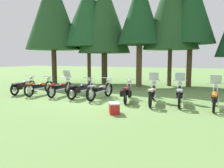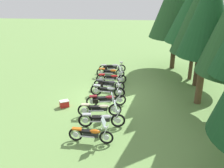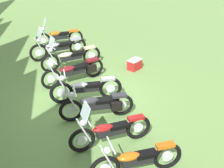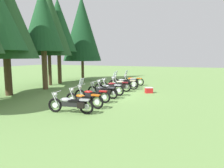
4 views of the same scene
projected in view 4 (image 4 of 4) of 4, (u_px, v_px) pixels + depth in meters
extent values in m
plane|color=#6B934C|center=(111.00, 95.00, 14.11)|extent=(80.00, 80.00, 0.00)
torus|color=black|center=(55.00, 105.00, 9.64)|extent=(0.21, 0.69, 0.69)
cylinder|color=silver|center=(55.00, 105.00, 9.64)|extent=(0.09, 0.27, 0.26)
torus|color=black|center=(86.00, 107.00, 9.29)|extent=(0.21, 0.69, 0.69)
cylinder|color=silver|center=(86.00, 107.00, 9.29)|extent=(0.09, 0.27, 0.26)
cube|color=black|center=(70.00, 103.00, 9.45)|extent=(0.34, 0.80, 0.27)
ellipsoid|color=#9EA0A8|center=(66.00, 100.00, 9.48)|extent=(0.36, 0.58, 0.21)
cube|color=black|center=(75.00, 101.00, 9.39)|extent=(0.33, 0.55, 0.10)
cube|color=#9EA0A8|center=(85.00, 100.00, 9.27)|extent=(0.27, 0.47, 0.08)
cylinder|color=silver|center=(55.00, 99.00, 9.51)|extent=(0.10, 0.34, 0.65)
cylinder|color=silver|center=(57.00, 99.00, 9.67)|extent=(0.10, 0.34, 0.65)
cylinder|color=silver|center=(57.00, 92.00, 9.53)|extent=(0.75, 0.15, 0.04)
sphere|color=silver|center=(56.00, 94.00, 9.56)|extent=(0.19, 0.19, 0.17)
cylinder|color=silver|center=(75.00, 105.00, 9.56)|extent=(0.20, 0.77, 0.08)
cube|color=black|center=(81.00, 105.00, 9.16)|extent=(0.19, 0.34, 0.26)
cube|color=black|center=(84.00, 104.00, 9.50)|extent=(0.19, 0.34, 0.26)
torus|color=black|center=(72.00, 99.00, 10.87)|extent=(0.13, 0.72, 0.72)
cylinder|color=silver|center=(72.00, 99.00, 10.87)|extent=(0.06, 0.28, 0.28)
torus|color=black|center=(97.00, 102.00, 10.25)|extent=(0.13, 0.72, 0.72)
cylinder|color=silver|center=(97.00, 102.00, 10.25)|extent=(0.06, 0.28, 0.28)
cube|color=black|center=(84.00, 99.00, 10.55)|extent=(0.23, 0.76, 0.21)
ellipsoid|color=#D16014|center=(81.00, 96.00, 10.62)|extent=(0.27, 0.54, 0.17)
cube|color=black|center=(88.00, 97.00, 10.45)|extent=(0.26, 0.51, 0.10)
cube|color=#D16014|center=(96.00, 95.00, 10.24)|extent=(0.20, 0.45, 0.08)
cylinder|color=silver|center=(72.00, 94.00, 10.74)|extent=(0.06, 0.34, 0.65)
cylinder|color=silver|center=(73.00, 94.00, 10.88)|extent=(0.06, 0.34, 0.65)
cylinder|color=silver|center=(74.00, 88.00, 10.73)|extent=(0.63, 0.06, 0.04)
sphere|color=silver|center=(72.00, 90.00, 10.78)|extent=(0.18, 0.18, 0.17)
cylinder|color=silver|center=(88.00, 100.00, 10.61)|extent=(0.11, 0.75, 0.08)
torus|color=black|center=(80.00, 95.00, 12.06)|extent=(0.12, 0.70, 0.70)
cylinder|color=silver|center=(80.00, 95.00, 12.06)|extent=(0.06, 0.27, 0.27)
torus|color=black|center=(105.00, 97.00, 11.53)|extent=(0.12, 0.70, 0.70)
cylinder|color=silver|center=(105.00, 97.00, 11.53)|extent=(0.06, 0.27, 0.27)
cube|color=black|center=(92.00, 94.00, 11.78)|extent=(0.22, 0.78, 0.22)
ellipsoid|color=#B21919|center=(89.00, 92.00, 11.84)|extent=(0.26, 0.55, 0.17)
cube|color=black|center=(95.00, 93.00, 11.69)|extent=(0.24, 0.52, 0.10)
cube|color=#B21919|center=(103.00, 91.00, 11.51)|extent=(0.19, 0.45, 0.08)
cylinder|color=silver|center=(80.00, 90.00, 11.93)|extent=(0.05, 0.34, 0.65)
cylinder|color=silver|center=(81.00, 90.00, 12.07)|extent=(0.05, 0.34, 0.65)
cylinder|color=silver|center=(82.00, 85.00, 11.93)|extent=(0.74, 0.06, 0.04)
sphere|color=silver|center=(81.00, 87.00, 11.97)|extent=(0.17, 0.17, 0.17)
cylinder|color=silver|center=(96.00, 96.00, 11.84)|extent=(0.10, 0.77, 0.08)
cube|color=silver|center=(82.00, 82.00, 11.91)|extent=(0.44, 0.17, 0.39)
torus|color=black|center=(92.00, 91.00, 13.37)|extent=(0.18, 0.71, 0.71)
cylinder|color=silver|center=(92.00, 91.00, 13.37)|extent=(0.08, 0.28, 0.27)
torus|color=black|center=(113.00, 93.00, 12.65)|extent=(0.18, 0.71, 0.71)
cylinder|color=silver|center=(113.00, 93.00, 12.65)|extent=(0.08, 0.28, 0.27)
cube|color=black|center=(102.00, 91.00, 13.00)|extent=(0.32, 0.77, 0.25)
ellipsoid|color=#2D2D33|center=(99.00, 88.00, 13.08)|extent=(0.36, 0.56, 0.19)
cube|color=black|center=(105.00, 89.00, 12.88)|extent=(0.33, 0.53, 0.10)
cube|color=#2D2D33|center=(111.00, 88.00, 12.65)|extent=(0.27, 0.46, 0.08)
cylinder|color=silver|center=(92.00, 87.00, 13.23)|extent=(0.08, 0.34, 0.65)
cylinder|color=silver|center=(94.00, 87.00, 13.38)|extent=(0.08, 0.34, 0.65)
cylinder|color=silver|center=(94.00, 82.00, 13.22)|extent=(0.65, 0.11, 0.04)
sphere|color=silver|center=(93.00, 84.00, 13.28)|extent=(0.19, 0.19, 0.17)
cylinder|color=silver|center=(106.00, 92.00, 13.06)|extent=(0.17, 0.75, 0.08)
cube|color=black|center=(108.00, 92.00, 12.57)|extent=(0.18, 0.33, 0.26)
cube|color=black|center=(111.00, 91.00, 12.90)|extent=(0.18, 0.33, 0.26)
torus|color=black|center=(99.00, 89.00, 14.40)|extent=(0.21, 0.76, 0.75)
cylinder|color=silver|center=(99.00, 89.00, 14.40)|extent=(0.09, 0.29, 0.29)
torus|color=black|center=(119.00, 90.00, 13.63)|extent=(0.21, 0.76, 0.75)
cylinder|color=silver|center=(119.00, 90.00, 13.63)|extent=(0.09, 0.29, 0.29)
cube|color=black|center=(109.00, 88.00, 14.00)|extent=(0.32, 0.80, 0.20)
ellipsoid|color=#9EA0A8|center=(106.00, 86.00, 14.09)|extent=(0.34, 0.58, 0.16)
cube|color=black|center=(111.00, 87.00, 13.89)|extent=(0.32, 0.55, 0.10)
cube|color=#9EA0A8|center=(118.00, 85.00, 13.62)|extent=(0.25, 0.46, 0.08)
cylinder|color=silver|center=(99.00, 85.00, 14.26)|extent=(0.09, 0.34, 0.65)
cylinder|color=silver|center=(100.00, 84.00, 14.40)|extent=(0.09, 0.34, 0.65)
cylinder|color=silver|center=(101.00, 80.00, 14.25)|extent=(0.68, 0.13, 0.04)
sphere|color=silver|center=(99.00, 81.00, 14.31)|extent=(0.19, 0.19, 0.17)
cylinder|color=silver|center=(112.00, 89.00, 14.05)|extent=(0.18, 0.78, 0.08)
torus|color=black|center=(104.00, 87.00, 15.47)|extent=(0.25, 0.72, 0.72)
cylinder|color=silver|center=(104.00, 87.00, 15.47)|extent=(0.11, 0.28, 0.28)
torus|color=black|center=(126.00, 87.00, 15.20)|extent=(0.25, 0.72, 0.72)
cylinder|color=silver|center=(126.00, 87.00, 15.20)|extent=(0.11, 0.28, 0.28)
cube|color=black|center=(115.00, 85.00, 15.33)|extent=(0.41, 0.87, 0.22)
ellipsoid|color=maroon|center=(112.00, 84.00, 15.34)|extent=(0.42, 0.65, 0.17)
cube|color=black|center=(118.00, 84.00, 15.27)|extent=(0.39, 0.61, 0.10)
cube|color=maroon|center=(125.00, 82.00, 15.17)|extent=(0.31, 0.48, 0.08)
cylinder|color=silver|center=(104.00, 83.00, 15.34)|extent=(0.12, 0.34, 0.65)
cylinder|color=silver|center=(105.00, 82.00, 15.51)|extent=(0.12, 0.34, 0.65)
cylinder|color=silver|center=(105.00, 78.00, 15.37)|extent=(0.62, 0.17, 0.04)
sphere|color=silver|center=(104.00, 80.00, 15.40)|extent=(0.20, 0.20, 0.17)
cylinder|color=silver|center=(118.00, 86.00, 15.45)|extent=(0.26, 0.84, 0.08)
cube|color=black|center=(123.00, 86.00, 15.04)|extent=(0.21, 0.34, 0.26)
cube|color=black|center=(124.00, 85.00, 15.40)|extent=(0.21, 0.34, 0.26)
torus|color=black|center=(113.00, 84.00, 16.61)|extent=(0.19, 0.74, 0.74)
cylinder|color=silver|center=(113.00, 84.00, 16.61)|extent=(0.09, 0.29, 0.29)
torus|color=black|center=(134.00, 85.00, 16.19)|extent=(0.19, 0.74, 0.74)
cylinder|color=silver|center=(134.00, 85.00, 16.19)|extent=(0.09, 0.29, 0.29)
cube|color=black|center=(123.00, 84.00, 16.39)|extent=(0.32, 0.86, 0.21)
ellipsoid|color=beige|center=(120.00, 82.00, 16.43)|extent=(0.34, 0.63, 0.17)
cube|color=black|center=(126.00, 82.00, 16.32)|extent=(0.32, 0.59, 0.10)
cube|color=beige|center=(133.00, 81.00, 16.16)|extent=(0.25, 0.46, 0.08)
cylinder|color=silver|center=(113.00, 81.00, 16.48)|extent=(0.09, 0.34, 0.65)
cylinder|color=silver|center=(114.00, 81.00, 16.64)|extent=(0.09, 0.34, 0.65)
cylinder|color=silver|center=(114.00, 77.00, 16.49)|extent=(0.61, 0.11, 0.04)
sphere|color=silver|center=(113.00, 78.00, 16.53)|extent=(0.19, 0.19, 0.17)
cylinder|color=silver|center=(126.00, 84.00, 16.48)|extent=(0.19, 0.84, 0.08)
cube|color=silver|center=(114.00, 74.00, 16.47)|extent=(0.46, 0.21, 0.39)
torus|color=black|center=(115.00, 82.00, 17.79)|extent=(0.17, 0.75, 0.75)
cylinder|color=silver|center=(115.00, 82.00, 17.79)|extent=(0.08, 0.29, 0.29)
torus|color=black|center=(134.00, 83.00, 17.32)|extent=(0.17, 0.75, 0.75)
cylinder|color=silver|center=(134.00, 83.00, 17.32)|extent=(0.08, 0.29, 0.29)
cube|color=black|center=(124.00, 82.00, 17.54)|extent=(0.31, 0.84, 0.21)
ellipsoid|color=#9EA0A8|center=(122.00, 80.00, 17.59)|extent=(0.35, 0.61, 0.16)
cube|color=black|center=(127.00, 81.00, 17.46)|extent=(0.33, 0.57, 0.10)
cube|color=#9EA0A8|center=(133.00, 79.00, 17.30)|extent=(0.26, 0.46, 0.08)
cylinder|color=silver|center=(115.00, 79.00, 17.65)|extent=(0.08, 0.34, 0.65)
cylinder|color=silver|center=(116.00, 79.00, 17.82)|extent=(0.08, 0.34, 0.65)
cylinder|color=silver|center=(117.00, 75.00, 17.67)|extent=(0.63, 0.10, 0.04)
sphere|color=silver|center=(116.00, 76.00, 17.71)|extent=(0.19, 0.19, 0.17)
cylinder|color=silver|center=(127.00, 82.00, 17.64)|extent=(0.16, 0.83, 0.08)
cube|color=silver|center=(116.00, 73.00, 17.65)|extent=(0.45, 0.19, 0.39)
torus|color=black|center=(125.00, 81.00, 19.03)|extent=(0.14, 0.67, 0.67)
cylinder|color=silver|center=(125.00, 81.00, 19.03)|extent=(0.07, 0.26, 0.26)
torus|color=black|center=(140.00, 82.00, 18.40)|extent=(0.14, 0.67, 0.67)
cylinder|color=silver|center=(140.00, 82.00, 18.40)|extent=(0.07, 0.26, 0.26)
cube|color=black|center=(133.00, 80.00, 18.70)|extent=(0.24, 0.73, 0.25)
ellipsoid|color=#D16014|center=(131.00, 79.00, 18.77)|extent=(0.27, 0.53, 0.19)
cube|color=black|center=(135.00, 79.00, 18.60)|extent=(0.25, 0.49, 0.10)
cube|color=#D16014|center=(139.00, 78.00, 18.39)|extent=(0.20, 0.45, 0.08)
cylinder|color=silver|center=(126.00, 78.00, 18.90)|extent=(0.07, 0.34, 0.65)
cylinder|color=silver|center=(126.00, 78.00, 19.03)|extent=(0.07, 0.34, 0.65)
cylinder|color=silver|center=(127.00, 74.00, 18.88)|extent=(0.74, 0.09, 0.04)
sphere|color=silver|center=(126.00, 76.00, 18.94)|extent=(0.18, 0.18, 0.17)
cylinder|color=silver|center=(135.00, 81.00, 18.75)|extent=(0.13, 0.72, 0.08)
cube|color=silver|center=(126.00, 72.00, 18.87)|extent=(0.45, 0.18, 0.39)
cylinder|color=#42301E|center=(8.00, 77.00, 13.77)|extent=(0.47, 0.47, 2.46)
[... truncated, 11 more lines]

